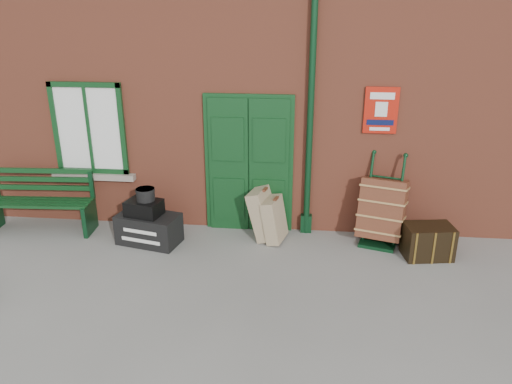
# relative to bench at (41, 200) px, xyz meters

# --- Properties ---
(ground) EXTENTS (80.00, 80.00, 0.00)m
(ground) POSITION_rel_bench_xyz_m (3.71, -1.09, -0.53)
(ground) COLOR gray
(ground) RESTS_ON ground
(station_building) EXTENTS (10.30, 4.30, 4.36)m
(station_building) POSITION_rel_bench_xyz_m (3.71, 2.40, 1.63)
(station_building) COLOR #A34D34
(station_building) RESTS_ON ground
(bench) EXTENTS (1.73, 0.62, 1.05)m
(bench) POSITION_rel_bench_xyz_m (0.00, 0.00, 0.00)
(bench) COLOR #0F3A18
(bench) RESTS_ON ground
(houdini_trunk) EXTENTS (1.04, 0.72, 0.47)m
(houdini_trunk) POSITION_rel_bench_xyz_m (1.90, -0.30, -0.29)
(houdini_trunk) COLOR black
(houdini_trunk) RESTS_ON ground
(strongbox) EXTENTS (0.59, 0.49, 0.24)m
(strongbox) POSITION_rel_bench_xyz_m (1.85, -0.30, 0.06)
(strongbox) COLOR black
(strongbox) RESTS_ON houdini_trunk
(hatbox) EXTENTS (0.34, 0.34, 0.19)m
(hatbox) POSITION_rel_bench_xyz_m (1.88, -0.27, 0.28)
(hatbox) COLOR black
(hatbox) RESTS_ON strongbox
(suitcase_back) EXTENTS (0.56, 0.66, 0.83)m
(suitcase_back) POSITION_rel_bench_xyz_m (3.68, 0.09, -0.11)
(suitcase_back) COLOR tan
(suitcase_back) RESTS_ON ground
(suitcase_front) EXTENTS (0.44, 0.58, 0.71)m
(suitcase_front) POSITION_rel_bench_xyz_m (3.86, -0.01, -0.17)
(suitcase_front) COLOR tan
(suitcase_front) RESTS_ON ground
(porter_trolley) EXTENTS (0.85, 0.89, 1.39)m
(porter_trolley) POSITION_rel_bench_xyz_m (5.53, 0.13, 0.01)
(porter_trolley) COLOR black
(porter_trolley) RESTS_ON ground
(dark_trunk) EXTENTS (0.76, 0.56, 0.50)m
(dark_trunk) POSITION_rel_bench_xyz_m (6.16, -0.32, -0.28)
(dark_trunk) COLOR black
(dark_trunk) RESTS_ON ground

